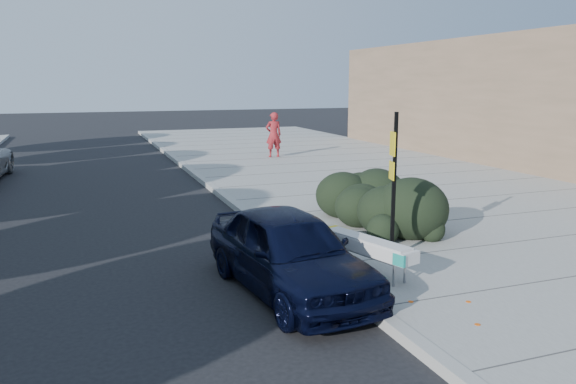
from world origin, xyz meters
name	(u,v)px	position (x,y,z in m)	size (l,w,h in m)	color
ground	(319,274)	(0.00, 0.00, 0.00)	(120.00, 120.00, 0.00)	black
sidewalk_near	(426,196)	(5.60, 5.00, 0.07)	(11.20, 50.00, 0.15)	gray
curb_near	(242,210)	(0.00, 5.00, 0.08)	(0.22, 50.00, 0.17)	#9E9E99
bench	(366,245)	(0.60, -0.58, 0.63)	(0.97, 2.04, 0.60)	gray
bike_rack	(435,207)	(3.34, 1.37, 0.67)	(0.26, 0.55, 0.86)	black
sign_post	(393,177)	(1.44, 0.00, 1.67)	(0.14, 0.30, 2.68)	black
hedge	(381,192)	(2.64, 2.50, 0.85)	(1.87, 3.75, 1.40)	black
sedan_navy	(290,252)	(-0.80, -0.62, 0.68)	(1.60, 3.99, 1.36)	black
pedestrian	(274,135)	(4.08, 14.32, 1.12)	(0.71, 0.46, 1.94)	maroon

